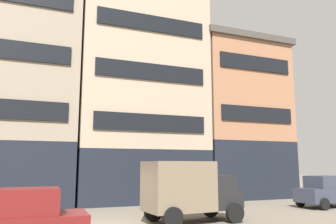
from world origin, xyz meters
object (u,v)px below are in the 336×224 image
(delivery_truck_near, at_px, (190,189))
(sedan_dark, at_px, (18,223))
(pedestrian_officer, at_px, (193,192))
(fire_hydrant_curbside, at_px, (215,199))
(sedan_light, at_px, (325,191))

(delivery_truck_near, distance_m, sedan_dark, 7.57)
(pedestrian_officer, bearing_deg, fire_hydrant_curbside, 35.02)
(sedan_dark, bearing_deg, fire_hydrant_curbside, 37.68)
(delivery_truck_near, bearing_deg, sedan_light, 10.39)
(delivery_truck_near, bearing_deg, sedan_dark, -153.40)
(sedan_dark, height_order, pedestrian_officer, sedan_dark)
(sedan_dark, distance_m, sedan_light, 17.21)
(sedan_light, xyz_separation_m, pedestrian_officer, (-7.90, 1.58, 0.07))
(sedan_light, bearing_deg, sedan_dark, -162.58)
(delivery_truck_near, relative_size, sedan_dark, 1.20)
(sedan_light, height_order, fire_hydrant_curbside, sedan_light)
(sedan_dark, height_order, sedan_light, same)
(fire_hydrant_curbside, bearing_deg, delivery_truck_near, -129.06)
(sedan_light, bearing_deg, pedestrian_officer, 168.66)
(delivery_truck_near, height_order, pedestrian_officer, delivery_truck_near)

